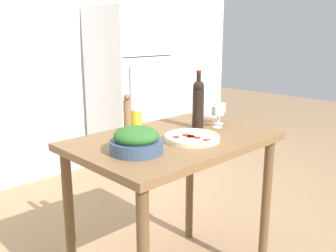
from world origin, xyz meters
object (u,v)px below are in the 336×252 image
at_px(wine_bottle, 198,103).
at_px(salt_canister, 136,118).
at_px(homemade_pizza, 192,138).
at_px(pepper_mill, 127,114).
at_px(wine_glass_near, 218,112).
at_px(refrigerator, 128,91).
at_px(salad_bowl, 136,141).
at_px(wine_glass_far, 219,109).

xyz_separation_m(wine_bottle, salt_canister, (-0.28, 0.26, -0.10)).
height_order(wine_bottle, homemade_pizza, wine_bottle).
relative_size(wine_bottle, pepper_mill, 1.57).
bearing_deg(pepper_mill, wine_glass_near, -33.88).
distance_m(refrigerator, salad_bowl, 2.36).
bearing_deg(wine_bottle, pepper_mill, 147.68).
height_order(wine_glass_far, salt_canister, wine_glass_far).
relative_size(salad_bowl, salt_canister, 2.16).
bearing_deg(wine_glass_far, salad_bowl, -173.10).
xyz_separation_m(refrigerator, wine_glass_near, (-0.73, -1.85, 0.16)).
relative_size(pepper_mill, homemade_pizza, 0.74).
bearing_deg(wine_glass_near, salad_bowl, -176.71).
bearing_deg(wine_glass_near, homemade_pizza, -165.61).
height_order(refrigerator, wine_glass_near, refrigerator).
bearing_deg(wine_glass_far, wine_bottle, 171.69).
relative_size(wine_bottle, wine_glass_near, 2.61).
distance_m(pepper_mill, salad_bowl, 0.41).
height_order(wine_glass_far, salad_bowl, wine_glass_far).
height_order(refrigerator, salt_canister, refrigerator).
relative_size(wine_glass_far, salad_bowl, 0.51).
xyz_separation_m(wine_bottle, wine_glass_far, (0.17, -0.03, -0.06)).
height_order(refrigerator, wine_glass_far, refrigerator).
distance_m(refrigerator, pepper_mill, 1.95).
xyz_separation_m(refrigerator, wine_glass_far, (-0.66, -1.79, 0.16)).
relative_size(pepper_mill, salad_bowl, 0.85).
bearing_deg(salad_bowl, wine_glass_near, 3.29).
relative_size(refrigerator, salt_canister, 14.73).
height_order(salad_bowl, homemade_pizza, salad_bowl).
xyz_separation_m(wine_glass_far, homemade_pizza, (-0.40, -0.14, -0.08)).
xyz_separation_m(wine_glass_far, salad_bowl, (-0.75, -0.09, -0.04)).
height_order(wine_glass_near, salad_bowl, wine_glass_near).
bearing_deg(wine_glass_far, wine_glass_near, -146.61).
distance_m(wine_bottle, salad_bowl, 0.60).
xyz_separation_m(pepper_mill, salad_bowl, (-0.21, -0.35, -0.05)).
distance_m(wine_glass_far, salt_canister, 0.53).
bearing_deg(homemade_pizza, wine_bottle, 35.06).
distance_m(wine_bottle, pepper_mill, 0.43).
bearing_deg(refrigerator, pepper_mill, -127.78).
bearing_deg(pepper_mill, refrigerator, 52.22).
height_order(wine_bottle, salt_canister, wine_bottle).
bearing_deg(salad_bowl, refrigerator, 53.26).
bearing_deg(wine_glass_near, salt_canister, 138.01).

